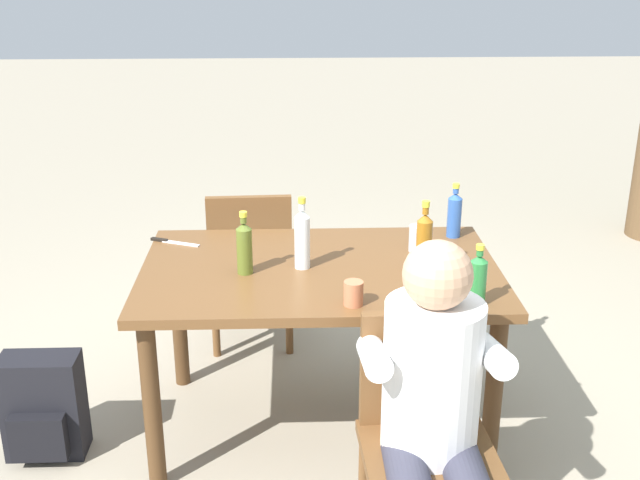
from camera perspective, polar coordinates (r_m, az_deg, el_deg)
name	(u,v)px	position (r m, az deg, el deg)	size (l,w,h in m)	color
ground_plane	(320,425)	(3.63, 0.00, -13.18)	(24.00, 24.00, 0.00)	gray
dining_table	(320,289)	(3.31, 0.00, -3.53)	(1.48, 0.94, 0.77)	brown
chair_near_right	(426,430)	(2.75, 7.65, -13.42)	(0.46, 0.46, 0.87)	brown
chair_far_left	(251,260)	(4.09, -5.01, -1.45)	(0.46, 0.46, 0.87)	brown
person_in_white_shirt	(435,405)	(2.57, 8.31, -11.69)	(0.47, 0.61, 1.18)	white
bottle_clear	(302,238)	(3.22, -1.29, 0.17)	(0.06, 0.06, 0.30)	white
bottle_green	(478,279)	(2.96, 11.34, -2.78)	(0.06, 0.06, 0.24)	#287A38
bottle_blue	(454,214)	(3.62, 9.68, 1.87)	(0.06, 0.06, 0.25)	#2D56A3
bottle_amber	(424,242)	(3.20, 7.53, -0.13)	(0.06, 0.06, 0.30)	#996019
bottle_olive	(244,247)	(3.19, -5.48, -0.50)	(0.06, 0.06, 0.26)	#566623
cup_steel	(417,238)	(3.44, 7.04, 0.11)	(0.07, 0.07, 0.12)	#B2B7BC
cup_terracotta	(353,293)	(2.92, 2.43, -3.86)	(0.07, 0.07, 0.09)	#BC6B47
table_knife	(171,242)	(3.59, -10.70, -0.12)	(0.23, 0.11, 0.01)	silver
backpack_by_near_side	(43,409)	(3.53, -19.35, -11.42)	(0.32, 0.22, 0.45)	black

